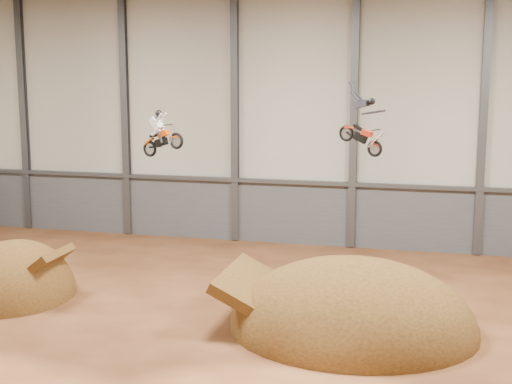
% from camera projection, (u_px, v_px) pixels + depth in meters
% --- Properties ---
extents(floor, '(40.00, 40.00, 0.00)m').
position_uv_depth(floor, '(212.00, 337.00, 26.20)').
color(floor, '#4F2915').
rests_on(floor, ground).
extents(back_wall, '(40.00, 0.10, 14.00)m').
position_uv_depth(back_wall, '(294.00, 120.00, 39.35)').
color(back_wall, beige).
rests_on(back_wall, ground).
extents(lower_band_back, '(39.80, 0.18, 3.50)m').
position_uv_depth(lower_band_back, '(293.00, 213.00, 40.14)').
color(lower_band_back, '#515359').
rests_on(lower_band_back, ground).
extents(steel_rail, '(39.80, 0.35, 0.20)m').
position_uv_depth(steel_rail, '(292.00, 182.00, 39.69)').
color(steel_rail, '#47494F').
rests_on(steel_rail, lower_band_back).
extents(steel_column_0, '(0.40, 0.36, 13.90)m').
position_uv_depth(steel_column_0, '(24.00, 115.00, 43.22)').
color(steel_column_0, '#47494F').
rests_on(steel_column_0, ground).
extents(steel_column_1, '(0.40, 0.36, 13.90)m').
position_uv_depth(steel_column_1, '(125.00, 117.00, 41.60)').
color(steel_column_1, '#47494F').
rests_on(steel_column_1, ground).
extents(steel_column_2, '(0.40, 0.36, 13.90)m').
position_uv_depth(steel_column_2, '(235.00, 119.00, 39.97)').
color(steel_column_2, '#47494F').
rests_on(steel_column_2, ground).
extents(steel_column_3, '(0.40, 0.36, 13.90)m').
position_uv_depth(steel_column_3, '(354.00, 121.00, 38.35)').
color(steel_column_3, '#47494F').
rests_on(steel_column_3, ground).
extents(steel_column_4, '(0.40, 0.36, 13.90)m').
position_uv_depth(steel_column_4, '(483.00, 123.00, 36.73)').
color(steel_column_4, '#47494F').
rests_on(steel_column_4, ground).
extents(takeoff_ramp, '(4.99, 5.76, 4.99)m').
position_uv_depth(takeoff_ramp, '(15.00, 297.00, 30.80)').
color(takeoff_ramp, '#402810').
rests_on(takeoff_ramp, ground).
extents(landing_ramp, '(9.38, 8.30, 5.41)m').
position_uv_depth(landing_ramp, '(352.00, 329.00, 26.96)').
color(landing_ramp, '#402810').
rests_on(landing_ramp, ground).
extents(fmx_rider_a, '(2.82, 1.62, 2.55)m').
position_uv_depth(fmx_rider_a, '(164.00, 129.00, 30.57)').
color(fmx_rider_a, '#CD4000').
extents(fmx_rider_b, '(3.32, 1.99, 3.09)m').
position_uv_depth(fmx_rider_b, '(358.00, 119.00, 27.36)').
color(fmx_rider_b, '#AD260F').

